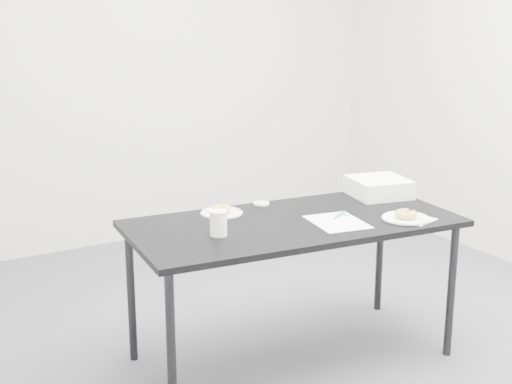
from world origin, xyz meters
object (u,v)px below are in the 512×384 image
coffee_cup (218,223)px  plate_far (222,213)px  bakery_box (378,187)px  plate_near (406,218)px  donut_near (406,214)px  table (293,231)px  pen (339,215)px  scorecard (337,222)px  donut_far (221,209)px

coffee_cup → plate_far: bearing=59.6°
bakery_box → coffee_cup: bearing=-158.9°
plate_near → donut_near: donut_near is taller
coffee_cup → plate_near: bearing=-15.4°
table → plate_far: (-0.24, 0.28, 0.06)m
plate_near → bakery_box: bearing=66.6°
bakery_box → plate_far: bearing=-176.4°
pen → bakery_box: bakery_box is taller
plate_near → bakery_box: size_ratio=0.79×
table → scorecard: 0.22m
scorecard → coffee_cup: (-0.57, 0.11, 0.06)m
pen → plate_far: pen is taller
coffee_cup → donut_far: bearing=59.6°
plate_far → bakery_box: 0.89m
scorecard → donut_far: 0.57m
scorecard → donut_near: size_ratio=2.76×
donut_far → bakery_box: (0.88, -0.13, 0.03)m
donut_near → coffee_cup: size_ratio=0.93×
table → coffee_cup: (-0.41, -0.02, 0.11)m
coffee_cup → bakery_box: (1.06, 0.17, -0.01)m
pen → plate_near: 0.31m
pen → scorecard: bearing=-165.9°
donut_far → bakery_box: size_ratio=0.34×
pen → bakery_box: (0.41, 0.20, 0.04)m
plate_near → donut_far: donut_far is taller
bakery_box → donut_near: bearing=-101.2°
table → donut_near: (0.47, -0.26, 0.08)m
donut_near → bakery_box: 0.45m
table → plate_far: bearing=136.5°
table → plate_far: plate_far is taller
scorecard → donut_near: bearing=-13.5°
donut_far → coffee_cup: bearing=-120.4°
pen → plate_far: (-0.47, 0.33, -0.00)m
pen → coffee_cup: size_ratio=1.19×
table → plate_near: 0.54m
table → coffee_cup: size_ratio=14.20×
table → plate_far: 0.37m
plate_near → donut_near: 0.02m
pen → plate_far: 0.57m
plate_near → bakery_box: bakery_box is taller
plate_near → coffee_cup: coffee_cup is taller
donut_far → coffee_cup: coffee_cup is taller
table → bakery_box: 0.67m
scorecard → pen: 0.10m
plate_near → donut_far: (-0.71, 0.54, 0.02)m
pen → donut_far: size_ratio=1.41×
donut_near → bakery_box: bakery_box is taller
plate_near → donut_near: bearing=0.0°
scorecard → plate_near: (0.31, -0.13, 0.00)m
plate_near → plate_far: bearing=142.5°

